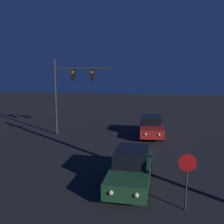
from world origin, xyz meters
name	(u,v)px	position (x,y,z in m)	size (l,w,h in m)	color
car_near	(131,168)	(1.72, 12.82, 0.81)	(1.82, 4.67, 1.66)	#1E4728
car_far	(151,126)	(2.26, 22.01, 0.81)	(2.08, 4.75, 1.66)	#B21E1E
traffic_signal_mast	(69,85)	(-4.35, 21.00, 4.15)	(4.88, 0.30, 6.23)	#2D2D2D
stop_sign	(187,172)	(4.03, 11.01, 1.55)	(0.67, 0.07, 2.24)	#2D2D2D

